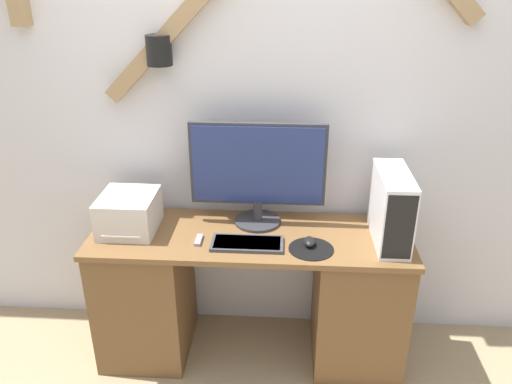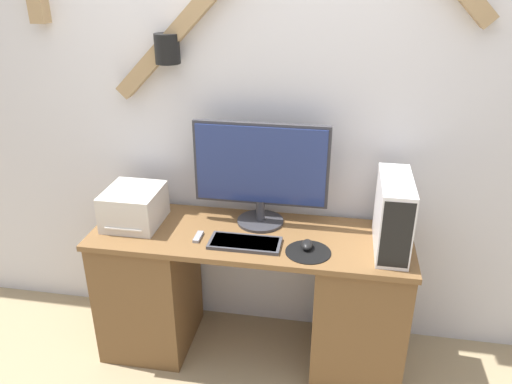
# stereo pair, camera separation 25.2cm
# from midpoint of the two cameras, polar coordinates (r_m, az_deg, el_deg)

# --- Properties ---
(wall_back) EXTENTS (6.40, 0.18, 2.75)m
(wall_back) POSITION_cam_midpoint_polar(r_m,az_deg,el_deg) (2.72, 3.16, 9.33)
(wall_back) COLOR silver
(wall_back) RESTS_ON ground_plane
(desk) EXTENTS (1.69, 0.55, 0.78)m
(desk) POSITION_cam_midpoint_polar(r_m,az_deg,el_deg) (2.84, 1.96, -11.56)
(desk) COLOR brown
(desk) RESTS_ON ground_plane
(monitor) EXTENTS (0.72, 0.25, 0.57)m
(monitor) POSITION_cam_midpoint_polar(r_m,az_deg,el_deg) (2.62, 3.29, 2.49)
(monitor) COLOR #333338
(monitor) RESTS_ON desk
(keyboard) EXTENTS (0.37, 0.16, 0.02)m
(keyboard) POSITION_cam_midpoint_polar(r_m,az_deg,el_deg) (2.54, 1.58, -5.90)
(keyboard) COLOR #3D3D42
(keyboard) RESTS_ON desk
(mousepad) EXTENTS (0.23, 0.23, 0.00)m
(mousepad) POSITION_cam_midpoint_polar(r_m,az_deg,el_deg) (2.51, 8.88, -6.87)
(mousepad) COLOR black
(mousepad) RESTS_ON desk
(mouse) EXTENTS (0.06, 0.09, 0.04)m
(mouse) POSITION_cam_midpoint_polar(r_m,az_deg,el_deg) (2.52, 8.73, -6.05)
(mouse) COLOR black
(mouse) RESTS_ON mousepad
(computer_tower) EXTENTS (0.15, 0.42, 0.37)m
(computer_tower) POSITION_cam_midpoint_polar(r_m,az_deg,el_deg) (2.55, 18.16, -2.57)
(computer_tower) COLOR white
(computer_tower) RESTS_ON desk
(printer) EXTENTS (0.29, 0.33, 0.20)m
(printer) POSITION_cam_midpoint_polar(r_m,az_deg,el_deg) (2.75, -11.26, -1.71)
(printer) COLOR beige
(printer) RESTS_ON desk
(remote_control) EXTENTS (0.03, 0.11, 0.02)m
(remote_control) POSITION_cam_midpoint_polar(r_m,az_deg,el_deg) (2.60, -3.87, -5.22)
(remote_control) COLOR gray
(remote_control) RESTS_ON desk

